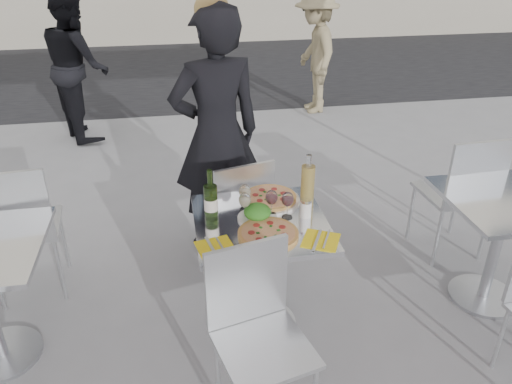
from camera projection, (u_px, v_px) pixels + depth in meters
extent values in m
plane|color=gray|center=(260.00, 324.00, 3.08)|extent=(80.00, 80.00, 0.00)
cube|color=black|center=(194.00, 67.00, 8.73)|extent=(24.00, 5.00, 0.00)
cylinder|color=#B7BABF|center=(260.00, 323.00, 3.08)|extent=(0.44, 0.44, 0.02)
cylinder|color=#B7BABF|center=(260.00, 276.00, 2.91)|extent=(0.07, 0.07, 0.72)
cube|color=silver|center=(261.00, 223.00, 2.74)|extent=(0.72, 0.72, 0.03)
cylinder|color=#B7BABF|center=(3.00, 354.00, 2.85)|extent=(0.44, 0.44, 0.02)
cylinder|color=#B7BABF|center=(482.00, 296.00, 3.30)|extent=(0.44, 0.44, 0.02)
cylinder|color=#B7BABF|center=(495.00, 251.00, 3.14)|extent=(0.07, 0.07, 0.72)
cube|color=silver|center=(508.00, 200.00, 2.96)|extent=(0.72, 0.72, 0.03)
cylinder|color=silver|center=(247.00, 224.00, 3.71)|extent=(0.02, 0.02, 0.43)
cylinder|color=silver|center=(203.00, 235.00, 3.59)|extent=(0.02, 0.02, 0.43)
cylinder|color=silver|center=(267.00, 248.00, 3.44)|extent=(0.02, 0.02, 0.43)
cylinder|color=silver|center=(220.00, 260.00, 3.31)|extent=(0.02, 0.02, 0.43)
cube|color=silver|center=(234.00, 214.00, 3.40)|extent=(0.49, 0.49, 0.02)
cube|color=silver|center=(245.00, 197.00, 3.13)|extent=(0.40, 0.12, 0.43)
cylinder|color=silver|center=(217.00, 370.00, 2.49)|extent=(0.02, 0.02, 0.44)
cylinder|color=silver|center=(281.00, 348.00, 2.61)|extent=(0.02, 0.02, 0.44)
cube|color=silver|center=(265.00, 349.00, 2.30)|extent=(0.50, 0.50, 0.02)
cube|color=silver|center=(247.00, 283.00, 2.35)|extent=(0.41, 0.12, 0.44)
cylinder|color=silver|center=(64.00, 239.00, 3.51)|extent=(0.02, 0.02, 0.47)
cylinder|color=silver|center=(6.00, 247.00, 3.42)|extent=(0.02, 0.02, 0.47)
cylinder|color=silver|center=(60.00, 270.00, 3.19)|extent=(0.02, 0.02, 0.47)
cube|color=silver|center=(24.00, 227.00, 3.19)|extent=(0.48, 0.48, 0.03)
cube|color=silver|center=(10.00, 210.00, 2.88)|extent=(0.44, 0.07, 0.47)
cylinder|color=silver|center=(454.00, 207.00, 3.90)|extent=(0.03, 0.03, 0.47)
cylinder|color=silver|center=(411.00, 212.00, 3.83)|extent=(0.03, 0.03, 0.47)
cylinder|color=silver|center=(484.00, 232.00, 3.58)|extent=(0.03, 0.03, 0.47)
cylinder|color=silver|center=(437.00, 239.00, 3.51)|extent=(0.03, 0.03, 0.47)
cube|color=silver|center=(452.00, 193.00, 3.59)|extent=(0.46, 0.46, 0.03)
cube|color=silver|center=(478.00, 175.00, 3.28)|extent=(0.44, 0.05, 0.47)
cylinder|color=silver|center=(500.00, 339.00, 2.69)|extent=(0.02, 0.02, 0.42)
imported|color=black|center=(217.00, 135.00, 3.47)|extent=(0.73, 0.56, 1.78)
imported|color=black|center=(77.00, 65.00, 5.50)|extent=(0.89, 0.98, 1.64)
imported|color=#92835E|center=(315.00, 52.00, 6.32)|extent=(0.59, 1.00, 1.53)
cylinder|color=tan|center=(268.00, 234.00, 2.60)|extent=(0.32, 0.32, 0.02)
cylinder|color=#CFC286|center=(268.00, 232.00, 2.59)|extent=(0.28, 0.28, 0.00)
cylinder|color=white|center=(270.00, 200.00, 2.93)|extent=(0.35, 0.35, 0.01)
cylinder|color=tan|center=(270.00, 197.00, 2.92)|extent=(0.31, 0.31, 0.02)
cylinder|color=#CFC286|center=(270.00, 196.00, 2.92)|extent=(0.27, 0.27, 0.00)
cylinder|color=white|center=(257.00, 218.00, 2.75)|extent=(0.22, 0.22, 0.01)
ellipsoid|color=#1B6719|center=(257.00, 212.00, 2.73)|extent=(0.15, 0.15, 0.08)
sphere|color=#B21914|center=(264.00, 208.00, 2.75)|extent=(0.03, 0.03, 0.03)
cylinder|color=#2F4C1C|center=(211.00, 202.00, 2.71)|extent=(0.07, 0.07, 0.20)
cone|color=#2F4C1C|center=(210.00, 186.00, 2.66)|extent=(0.07, 0.07, 0.03)
cylinder|color=#2F4C1C|center=(210.00, 179.00, 2.64)|extent=(0.03, 0.03, 0.10)
cylinder|color=silver|center=(211.00, 204.00, 2.71)|extent=(0.07, 0.08, 0.07)
cylinder|color=#D3B65A|center=(308.00, 183.00, 2.89)|extent=(0.08, 0.08, 0.22)
cylinder|color=white|center=(309.00, 161.00, 2.82)|extent=(0.03, 0.03, 0.08)
cylinder|color=white|center=(306.00, 209.00, 2.75)|extent=(0.06, 0.06, 0.09)
cylinder|color=silver|center=(306.00, 201.00, 2.73)|extent=(0.06, 0.06, 0.02)
cylinder|color=white|center=(245.00, 218.00, 2.76)|extent=(0.06, 0.06, 0.00)
cylinder|color=white|center=(245.00, 211.00, 2.74)|extent=(0.01, 0.01, 0.09)
ellipsoid|color=white|center=(245.00, 200.00, 2.70)|extent=(0.07, 0.07, 0.08)
ellipsoid|color=#FAE6B0|center=(245.00, 201.00, 2.71)|extent=(0.05, 0.05, 0.05)
cylinder|color=white|center=(245.00, 209.00, 2.84)|extent=(0.06, 0.06, 0.00)
cylinder|color=white|center=(245.00, 202.00, 2.82)|extent=(0.01, 0.01, 0.09)
ellipsoid|color=white|center=(245.00, 191.00, 2.79)|extent=(0.07, 0.07, 0.08)
ellipsoid|color=#FAE6B0|center=(245.00, 193.00, 2.79)|extent=(0.05, 0.05, 0.05)
cylinder|color=white|center=(271.00, 215.00, 2.78)|extent=(0.06, 0.06, 0.00)
cylinder|color=white|center=(271.00, 208.00, 2.76)|extent=(0.01, 0.01, 0.09)
ellipsoid|color=white|center=(272.00, 197.00, 2.73)|extent=(0.07, 0.07, 0.08)
ellipsoid|color=#490A0F|center=(272.00, 199.00, 2.73)|extent=(0.05, 0.05, 0.05)
cylinder|color=white|center=(287.00, 217.00, 2.76)|extent=(0.06, 0.06, 0.00)
cylinder|color=white|center=(287.00, 210.00, 2.74)|extent=(0.01, 0.01, 0.09)
ellipsoid|color=white|center=(288.00, 199.00, 2.71)|extent=(0.07, 0.07, 0.08)
ellipsoid|color=#490A0F|center=(288.00, 201.00, 2.71)|extent=(0.05, 0.05, 0.05)
cube|color=yellow|center=(216.00, 248.00, 2.50)|extent=(0.21, 0.21, 0.00)
cube|color=#B7BABF|center=(212.00, 247.00, 2.49)|extent=(0.06, 0.20, 0.00)
cube|color=#B7BABF|center=(221.00, 246.00, 2.50)|extent=(0.05, 0.18, 0.00)
cube|color=yellow|center=(321.00, 240.00, 2.56)|extent=(0.24, 0.24, 0.00)
cube|color=#B7BABF|center=(317.00, 240.00, 2.55)|extent=(0.10, 0.18, 0.00)
cube|color=#B7BABF|center=(327.00, 239.00, 2.56)|extent=(0.09, 0.16, 0.00)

